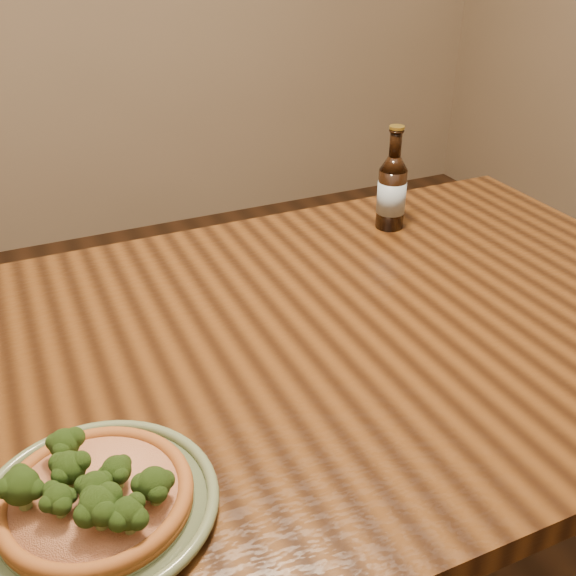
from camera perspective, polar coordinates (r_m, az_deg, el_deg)
name	(u,v)px	position (r m, az deg, el deg)	size (l,w,h in m)	color
table	(260,393)	(1.09, -2.34, -8.90)	(1.60, 0.90, 0.75)	#49280F
plate	(97,505)	(0.81, -15.85, -17.28)	(0.27, 0.27, 0.02)	#62704D
pizza	(94,494)	(0.80, -16.13, -16.44)	(0.22, 0.22, 0.07)	#A05924
beer_bottle	(392,191)	(1.40, 8.78, 8.11)	(0.06, 0.06, 0.21)	black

